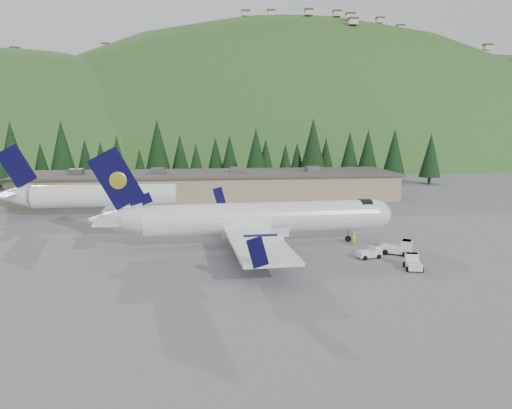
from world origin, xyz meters
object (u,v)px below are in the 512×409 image
(second_airliner, at_px, (86,195))
(ramp_worker, at_px, (354,239))
(baggage_tug_c, at_px, (413,262))
(baggage_tug_b, at_px, (399,248))
(terminal_building, at_px, (211,185))
(airliner, at_px, (253,219))
(baggage_tug_a, at_px, (371,252))

(second_airliner, relative_size, ramp_worker, 17.35)
(baggage_tug_c, distance_m, ramp_worker, 10.47)
(baggage_tug_b, xyz_separation_m, terminal_building, (-19.74, 44.03, 1.86))
(airliner, relative_size, ramp_worker, 22.84)
(second_airliner, bearing_deg, baggage_tug_b, -35.26)
(second_airliner, distance_m, baggage_tug_b, 48.62)
(airliner, relative_size, second_airliner, 1.32)
(terminal_building, bearing_deg, baggage_tug_c, -69.08)
(baggage_tug_a, distance_m, baggage_tug_b, 3.76)
(baggage_tug_a, xyz_separation_m, ramp_worker, (-0.07, 5.57, 0.17))
(baggage_tug_b, distance_m, terminal_building, 48.29)
(baggage_tug_a, bearing_deg, baggage_tug_c, -71.73)
(second_airliner, bearing_deg, ramp_worker, -33.05)
(airliner, relative_size, baggage_tug_a, 12.69)
(second_airliner, height_order, ramp_worker, second_airliner)
(second_airliner, xyz_separation_m, terminal_building, (19.91, 16.00, -0.70))
(baggage_tug_b, bearing_deg, ramp_worker, 160.43)
(baggage_tug_c, height_order, ramp_worker, ramp_worker)
(baggage_tug_b, distance_m, baggage_tug_c, 5.47)
(second_airliner, bearing_deg, baggage_tug_c, -40.75)
(baggage_tug_c, bearing_deg, second_airliner, 62.42)
(second_airliner, xyz_separation_m, baggage_tug_a, (36.01, -28.94, -2.70))
(baggage_tug_b, height_order, terminal_building, terminal_building)
(ramp_worker, bearing_deg, baggage_tug_a, 59.34)
(terminal_building, bearing_deg, ramp_worker, -67.86)
(terminal_building, bearing_deg, airliner, -84.07)
(baggage_tug_a, xyz_separation_m, terminal_building, (-16.09, 44.94, 2.00))
(baggage_tug_a, xyz_separation_m, baggage_tug_c, (2.81, -4.49, 0.02))
(airliner, bearing_deg, baggage_tug_a, -32.56)
(baggage_tug_a, height_order, ramp_worker, ramp_worker)
(second_airliner, relative_size, baggage_tug_c, 9.36)
(second_airliner, height_order, baggage_tug_a, second_airliner)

